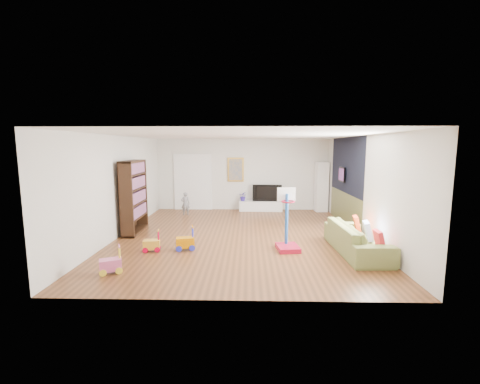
{
  "coord_description": "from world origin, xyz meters",
  "views": [
    {
      "loc": [
        0.23,
        -8.51,
        2.4
      ],
      "look_at": [
        0.0,
        0.4,
        1.15
      ],
      "focal_mm": 24.0,
      "sensor_mm": 36.0,
      "label": 1
    }
  ],
  "objects_px": {
    "media_console": "(261,206)",
    "bookshelf": "(134,197)",
    "basketball_hoop": "(288,220)",
    "sofa": "(357,238)"
  },
  "relations": [
    {
      "from": "media_console",
      "to": "basketball_hoop",
      "type": "xyz_separation_m",
      "value": [
        0.46,
        -4.69,
        0.54
      ]
    },
    {
      "from": "sofa",
      "to": "media_console",
      "type": "bearing_deg",
      "value": 20.46
    },
    {
      "from": "media_console",
      "to": "bookshelf",
      "type": "distance_m",
      "value": 4.93
    },
    {
      "from": "media_console",
      "to": "sofa",
      "type": "distance_m",
      "value": 5.22
    },
    {
      "from": "basketball_hoop",
      "to": "sofa",
      "type": "bearing_deg",
      "value": -11.86
    },
    {
      "from": "bookshelf",
      "to": "basketball_hoop",
      "type": "height_order",
      "value": "bookshelf"
    },
    {
      "from": "bookshelf",
      "to": "sofa",
      "type": "distance_m",
      "value": 5.99
    },
    {
      "from": "media_console",
      "to": "bookshelf",
      "type": "xyz_separation_m",
      "value": [
        -3.7,
        -3.15,
        0.83
      ]
    },
    {
      "from": "sofa",
      "to": "basketball_hoop",
      "type": "relative_size",
      "value": 1.54
    },
    {
      "from": "media_console",
      "to": "sofa",
      "type": "xyz_separation_m",
      "value": [
        2.01,
        -4.82,
        0.14
      ]
    }
  ]
}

